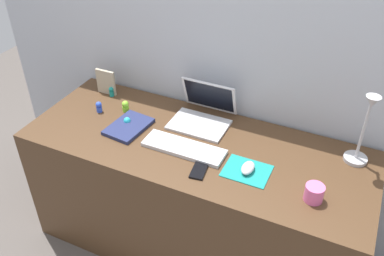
# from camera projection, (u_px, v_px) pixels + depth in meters

# --- Properties ---
(ground_plane) EXTENTS (6.00, 6.00, 0.00)m
(ground_plane) POSITION_uv_depth(u_px,v_px,m) (195.00, 241.00, 2.52)
(ground_plane) COLOR #59514C
(back_wall) EXTENTS (2.95, 0.05, 1.54)m
(back_wall) POSITION_uv_depth(u_px,v_px,m) (224.00, 102.00, 2.34)
(back_wall) COLOR #B2B7C1
(back_wall) RESTS_ON ground_plane
(desk) EXTENTS (1.75, 0.67, 0.74)m
(desk) POSITION_uv_depth(u_px,v_px,m) (195.00, 197.00, 2.30)
(desk) COLOR #4C331E
(desk) RESTS_ON ground_plane
(laptop) EXTENTS (0.30, 0.28, 0.20)m
(laptop) POSITION_uv_depth(u_px,v_px,m) (204.00, 112.00, 2.23)
(laptop) COLOR silver
(laptop) RESTS_ON desk
(keyboard) EXTENTS (0.41, 0.13, 0.02)m
(keyboard) POSITION_uv_depth(u_px,v_px,m) (184.00, 148.00, 2.04)
(keyboard) COLOR silver
(keyboard) RESTS_ON desk
(mousepad) EXTENTS (0.21, 0.17, 0.00)m
(mousepad) POSITION_uv_depth(u_px,v_px,m) (247.00, 171.00, 1.92)
(mousepad) COLOR teal
(mousepad) RESTS_ON desk
(mouse) EXTENTS (0.06, 0.10, 0.03)m
(mouse) POSITION_uv_depth(u_px,v_px,m) (248.00, 168.00, 1.91)
(mouse) COLOR silver
(mouse) RESTS_ON mousepad
(cell_phone) EXTENTS (0.08, 0.14, 0.01)m
(cell_phone) POSITION_uv_depth(u_px,v_px,m) (199.00, 170.00, 1.92)
(cell_phone) COLOR black
(cell_phone) RESTS_ON desk
(desk_lamp) EXTENTS (0.11, 0.15, 0.38)m
(desk_lamp) POSITION_uv_depth(u_px,v_px,m) (363.00, 131.00, 1.86)
(desk_lamp) COLOR #B7B7BC
(desk_lamp) RESTS_ON desk
(notebook_pad) EXTENTS (0.19, 0.26, 0.02)m
(notebook_pad) POSITION_uv_depth(u_px,v_px,m) (129.00, 127.00, 2.19)
(notebook_pad) COLOR navy
(notebook_pad) RESTS_ON desk
(picture_frame) EXTENTS (0.12, 0.02, 0.15)m
(picture_frame) POSITION_uv_depth(u_px,v_px,m) (106.00, 82.00, 2.44)
(picture_frame) COLOR #B2A58C
(picture_frame) RESTS_ON desk
(coffee_mug) EXTENTS (0.08, 0.08, 0.08)m
(coffee_mug) POSITION_uv_depth(u_px,v_px,m) (314.00, 193.00, 1.75)
(coffee_mug) COLOR pink
(coffee_mug) RESTS_ON desk
(toy_figurine_blue) EXTENTS (0.03, 0.03, 0.06)m
(toy_figurine_blue) POSITION_uv_depth(u_px,v_px,m) (99.00, 107.00, 2.30)
(toy_figurine_blue) COLOR blue
(toy_figurine_blue) RESTS_ON desk
(toy_figurine_lime) EXTENTS (0.04, 0.04, 0.06)m
(toy_figurine_lime) POSITION_uv_depth(u_px,v_px,m) (125.00, 106.00, 2.31)
(toy_figurine_lime) COLOR #8CDB33
(toy_figurine_lime) RESTS_ON desk
(toy_figurine_teal) EXTENTS (0.03, 0.03, 0.06)m
(toy_figurine_teal) POSITION_uv_depth(u_px,v_px,m) (111.00, 92.00, 2.44)
(toy_figurine_teal) COLOR teal
(toy_figurine_teal) RESTS_ON desk
(toy_figurine_cyan) EXTENTS (0.04, 0.04, 0.04)m
(toy_figurine_cyan) POSITION_uv_depth(u_px,v_px,m) (128.00, 120.00, 2.22)
(toy_figurine_cyan) COLOR #28B7CC
(toy_figurine_cyan) RESTS_ON desk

